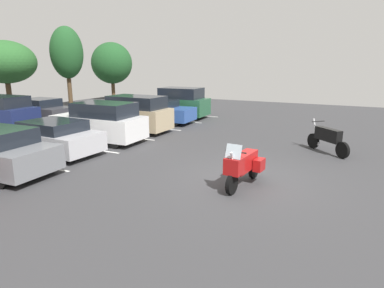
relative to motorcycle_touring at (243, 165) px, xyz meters
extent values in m
cube|color=#38383A|center=(0.62, 0.18, -0.71)|extent=(44.00, 44.00, 0.10)
cylinder|color=black|center=(-0.71, 0.07, -0.36)|extent=(0.61, 0.18, 0.60)
cylinder|color=black|center=(0.90, -0.09, -0.36)|extent=(0.61, 0.18, 0.60)
cube|color=#A51414|center=(0.09, -0.01, 0.08)|extent=(1.24, 0.49, 0.52)
cylinder|color=#B2B2B7|center=(-0.59, 0.06, 0.04)|extent=(0.49, 0.12, 1.08)
cylinder|color=black|center=(-0.51, 0.05, 0.52)|extent=(0.09, 0.62, 0.04)
cube|color=#A51414|center=(-0.61, 0.06, 0.13)|extent=(0.48, 0.50, 0.46)
cube|color=#B2C1CC|center=(-0.66, 0.06, 0.56)|extent=(0.20, 0.45, 0.39)
cube|color=#A51414|center=(0.43, -0.37, -0.06)|extent=(0.46, 0.28, 0.36)
cube|color=#A51414|center=(0.49, 0.28, -0.06)|extent=(0.46, 0.28, 0.36)
cylinder|color=black|center=(5.79, -1.25, -0.34)|extent=(0.53, 0.54, 0.64)
cylinder|color=black|center=(4.61, -2.47, -0.34)|extent=(0.53, 0.54, 0.64)
cube|color=black|center=(5.20, -1.86, 0.10)|extent=(1.10, 1.12, 0.51)
cylinder|color=#B2B2B7|center=(5.71, -1.34, 0.07)|extent=(0.40, 0.41, 1.11)
cylinder|color=black|center=(5.65, -1.40, 0.53)|extent=(0.47, 0.46, 0.04)
cube|color=silver|center=(-1.29, 8.05, -0.66)|extent=(0.12, 4.82, 0.01)
cube|color=silver|center=(1.34, 8.05, -0.66)|extent=(0.12, 4.82, 0.01)
cube|color=silver|center=(3.97, 8.05, -0.66)|extent=(0.12, 4.82, 0.01)
cube|color=silver|center=(6.61, 8.05, -0.66)|extent=(0.12, 4.82, 0.01)
cube|color=silver|center=(9.24, 8.05, -0.66)|extent=(0.12, 4.82, 0.01)
cube|color=silver|center=(11.87, 8.05, -0.66)|extent=(0.12, 4.82, 0.01)
cylinder|color=black|center=(-3.27, 6.25, -0.33)|extent=(0.25, 0.66, 0.65)
cylinder|color=black|center=(-1.62, 6.32, -0.33)|extent=(0.25, 0.66, 0.65)
cube|color=#B7B7BC|center=(0.10, 8.10, -0.09)|extent=(2.03, 4.38, 0.74)
cube|color=black|center=(0.09, 7.81, 0.49)|extent=(1.82, 2.21, 0.42)
cylinder|color=black|center=(-0.69, 9.60, -0.35)|extent=(0.24, 0.62, 0.61)
cylinder|color=black|center=(0.96, 9.55, -0.35)|extent=(0.24, 0.62, 0.61)
cylinder|color=black|center=(-0.77, 6.66, -0.35)|extent=(0.24, 0.62, 0.61)
cylinder|color=black|center=(0.88, 6.61, -0.35)|extent=(0.24, 0.62, 0.61)
cube|color=white|center=(2.64, 7.81, 0.05)|extent=(2.01, 4.33, 0.98)
cube|color=black|center=(2.66, 7.44, 0.86)|extent=(1.80, 2.66, 0.63)
cylinder|color=black|center=(1.79, 9.23, -0.32)|extent=(0.24, 0.68, 0.67)
cylinder|color=black|center=(3.39, 9.28, -0.32)|extent=(0.24, 0.68, 0.67)
cylinder|color=black|center=(1.90, 6.33, -0.32)|extent=(0.24, 0.68, 0.67)
cylinder|color=black|center=(3.50, 6.39, -0.32)|extent=(0.24, 0.68, 0.67)
cube|color=tan|center=(5.30, 7.99, 0.08)|extent=(1.83, 4.39, 1.07)
cube|color=black|center=(5.29, 7.57, 0.92)|extent=(1.66, 2.88, 0.63)
cylinder|color=black|center=(4.57, 9.48, -0.35)|extent=(0.23, 0.63, 0.63)
cylinder|color=black|center=(6.07, 9.46, -0.35)|extent=(0.23, 0.63, 0.63)
cylinder|color=black|center=(4.53, 6.52, -0.35)|extent=(0.23, 0.63, 0.63)
cylinder|color=black|center=(6.03, 6.49, -0.35)|extent=(0.23, 0.63, 0.63)
cube|color=#2D519E|center=(8.16, 8.20, -0.06)|extent=(2.09, 4.72, 0.75)
cube|color=black|center=(8.17, 8.02, 0.52)|extent=(1.80, 2.07, 0.41)
cylinder|color=black|center=(7.29, 9.73, -0.31)|extent=(0.26, 0.71, 0.70)
cylinder|color=black|center=(8.87, 9.81, -0.31)|extent=(0.26, 0.71, 0.70)
cylinder|color=black|center=(7.45, 6.59, -0.31)|extent=(0.26, 0.71, 0.70)
cylinder|color=black|center=(9.04, 6.67, -0.31)|extent=(0.26, 0.71, 0.70)
cube|color=#235638|center=(10.57, 8.19, 0.09)|extent=(2.05, 4.38, 1.08)
cube|color=black|center=(10.58, 7.78, 0.98)|extent=(1.85, 2.68, 0.70)
cylinder|color=black|center=(9.69, 9.64, -0.33)|extent=(0.24, 0.66, 0.65)
cylinder|color=black|center=(11.35, 9.69, -0.33)|extent=(0.24, 0.66, 0.65)
cylinder|color=black|center=(9.78, 6.70, -0.33)|extent=(0.24, 0.66, 0.65)
cylinder|color=black|center=(11.44, 6.75, -0.33)|extent=(0.24, 0.66, 0.65)
cylinder|color=black|center=(1.64, 13.24, -0.34)|extent=(0.26, 0.66, 0.65)
cylinder|color=black|center=(3.23, 13.32, -0.34)|extent=(0.26, 0.66, 0.65)
cube|color=#38383D|center=(4.98, 14.83, -0.05)|extent=(1.87, 4.75, 0.77)
cube|color=black|center=(4.97, 14.52, 0.58)|extent=(1.70, 2.02, 0.47)
cylinder|color=black|center=(4.20, 16.44, -0.31)|extent=(0.23, 0.70, 0.70)
cylinder|color=black|center=(5.78, 16.43, -0.31)|extent=(0.23, 0.70, 0.70)
cylinder|color=black|center=(4.18, 13.22, -0.31)|extent=(0.23, 0.70, 0.70)
cylinder|color=black|center=(5.75, 13.21, -0.31)|extent=(0.23, 0.70, 0.70)
cylinder|color=#4C3823|center=(11.06, 18.39, 0.52)|extent=(0.34, 0.34, 2.36)
ellipsoid|color=#1E4C23|center=(11.06, 18.39, 3.73)|extent=(2.55, 2.55, 4.06)
cylinder|color=#4C3823|center=(6.70, 19.80, 0.42)|extent=(0.36, 0.36, 2.15)
ellipsoid|color=#285B28|center=(6.70, 19.80, 2.99)|extent=(4.20, 4.20, 2.99)
cylinder|color=#4C3823|center=(17.73, 19.45, 0.13)|extent=(0.35, 0.35, 1.58)
ellipsoid|color=#1E4C23|center=(17.73, 19.45, 2.92)|extent=(3.97, 3.97, 4.00)
camera|label=1|loc=(-8.95, -2.84, 2.88)|focal=31.14mm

